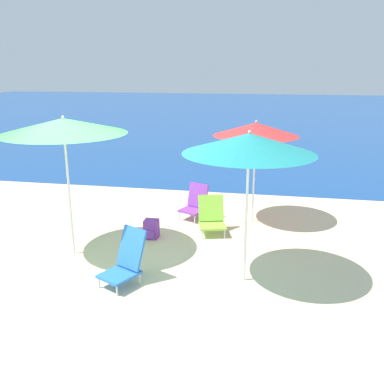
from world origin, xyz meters
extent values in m
plane|color=beige|center=(0.00, 0.00, 0.00)|extent=(60.00, 60.00, 0.00)
cube|color=#19478C|center=(0.00, 24.60, 0.00)|extent=(60.00, 40.00, 0.01)
cylinder|color=white|center=(2.20, 2.70, 0.86)|extent=(0.04, 0.04, 1.72)
cone|color=red|center=(2.20, 2.70, 1.84)|extent=(1.62, 1.62, 0.25)
sphere|color=white|center=(2.20, 2.70, 1.99)|extent=(0.04, 0.04, 0.04)
cylinder|color=white|center=(-0.61, 0.61, 0.99)|extent=(0.04, 0.04, 1.99)
cone|color=#47B756|center=(-0.61, 0.61, 2.10)|extent=(1.93, 1.93, 0.23)
sphere|color=white|center=(-0.61, 0.61, 2.24)|extent=(0.04, 0.04, 0.04)
cylinder|color=white|center=(2.22, 0.21, 0.93)|extent=(0.04, 0.04, 1.86)
cone|color=teal|center=(2.22, 0.21, 2.00)|extent=(1.78, 1.78, 0.27)
sphere|color=white|center=(2.22, 0.21, 2.15)|extent=(0.04, 0.04, 0.04)
cylinder|color=silver|center=(0.25, -0.40, 0.08)|extent=(0.02, 0.02, 0.16)
cylinder|color=silver|center=(0.57, -0.56, 0.08)|extent=(0.02, 0.02, 0.16)
cylinder|color=silver|center=(0.45, -0.02, 0.08)|extent=(0.02, 0.02, 0.16)
cylinder|color=silver|center=(0.77, -0.18, 0.08)|extent=(0.02, 0.02, 0.16)
cube|color=blue|center=(0.51, -0.29, 0.18)|extent=(0.61, 0.65, 0.04)
cube|color=blue|center=(0.63, -0.06, 0.49)|extent=(0.48, 0.40, 0.57)
cylinder|color=silver|center=(0.76, 2.48, 0.09)|extent=(0.02, 0.02, 0.18)
cylinder|color=silver|center=(1.10, 2.34, 0.09)|extent=(0.02, 0.02, 0.18)
cylinder|color=silver|center=(0.90, 2.81, 0.09)|extent=(0.02, 0.02, 0.18)
cylinder|color=silver|center=(1.24, 2.66, 0.09)|extent=(0.02, 0.02, 0.18)
cube|color=purple|center=(1.00, 2.57, 0.20)|extent=(0.56, 0.56, 0.04)
cube|color=purple|center=(1.08, 2.76, 0.46)|extent=(0.45, 0.30, 0.49)
cylinder|color=silver|center=(1.38, 1.61, 0.08)|extent=(0.02, 0.02, 0.16)
cylinder|color=silver|center=(1.76, 1.72, 0.08)|extent=(0.02, 0.02, 0.16)
cylinder|color=silver|center=(1.27, 1.99, 0.08)|extent=(0.02, 0.02, 0.16)
cylinder|color=silver|center=(1.65, 2.10, 0.08)|extent=(0.02, 0.02, 0.16)
cube|color=#8ECC3D|center=(1.51, 1.86, 0.18)|extent=(0.57, 0.57, 0.04)
cube|color=#8ECC3D|center=(1.45, 2.08, 0.44)|extent=(0.50, 0.32, 0.47)
cube|color=purple|center=(0.46, 1.51, 0.17)|extent=(0.25, 0.22, 0.34)
cube|color=purple|center=(0.46, 1.38, 0.10)|extent=(0.17, 0.03, 0.15)
camera|label=1|loc=(2.53, -5.41, 2.97)|focal=40.00mm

